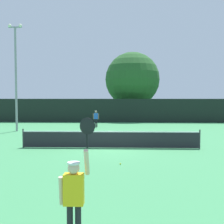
{
  "coord_description": "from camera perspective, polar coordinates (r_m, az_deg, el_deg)",
  "views": [
    {
      "loc": [
        0.65,
        -15.65,
        2.86
      ],
      "look_at": [
        -0.08,
        4.76,
        1.8
      ],
      "focal_mm": 44.74,
      "sensor_mm": 36.0,
      "label": 1
    }
  ],
  "objects": [
    {
      "name": "ground_plane",
      "position": [
        15.92,
        -0.32,
        -7.37
      ],
      "size": [
        120.0,
        120.0,
        0.0
      ],
      "primitive_type": "plane",
      "color": "#387F4C"
    },
    {
      "name": "tennis_net",
      "position": [
        15.84,
        -0.32,
        -5.54
      ],
      "size": [
        10.08,
        0.08,
        1.07
      ],
      "color": "#232328",
      "rests_on": "ground"
    },
    {
      "name": "perimeter_fence",
      "position": [
        32.12,
        0.89,
        0.3
      ],
      "size": [
        31.63,
        0.12,
        2.71
      ],
      "primitive_type": "cube",
      "color": "black",
      "rests_on": "ground"
    },
    {
      "name": "player_serving",
      "position": [
        5.6,
        -7.67,
        -15.6
      ],
      "size": [
        0.68,
        0.39,
        2.48
      ],
      "color": "yellow",
      "rests_on": "ground"
    },
    {
      "name": "player_receiving",
      "position": [
        27.01,
        -3.3,
        -1.07
      ],
      "size": [
        0.57,
        0.23,
        1.57
      ],
      "rotation": [
        0.0,
        0.0,
        3.14
      ],
      "color": "blue",
      "rests_on": "ground"
    },
    {
      "name": "tennis_ball",
      "position": [
        12.11,
        1.72,
        -10.53
      ],
      "size": [
        0.07,
        0.07,
        0.07
      ],
      "primitive_type": "sphere",
      "color": "#CCE033",
      "rests_on": "ground"
    },
    {
      "name": "light_pole",
      "position": [
        25.06,
        -19.06,
        7.89
      ],
      "size": [
        1.18,
        0.28,
        9.0
      ],
      "color": "gray",
      "rests_on": "ground"
    },
    {
      "name": "large_tree",
      "position": [
        36.28,
        4.19,
        6.65
      ],
      "size": [
        6.98,
        6.98,
        8.68
      ],
      "color": "brown",
      "rests_on": "ground"
    },
    {
      "name": "parked_car_near",
      "position": [
        39.92,
        3.86,
        -0.01
      ],
      "size": [
        2.33,
        4.37,
        1.69
      ],
      "rotation": [
        0.0,
        0.0,
        -0.1
      ],
      "color": "red",
      "rests_on": "ground"
    },
    {
      "name": "parked_car_mid",
      "position": [
        40.89,
        9.87,
        0.02
      ],
      "size": [
        2.0,
        4.24,
        1.69
      ],
      "rotation": [
        0.0,
        0.0,
        0.02
      ],
      "color": "navy",
      "rests_on": "ground"
    },
    {
      "name": "parked_car_far",
      "position": [
        39.19,
        15.52,
        -0.17
      ],
      "size": [
        2.13,
        4.3,
        1.69
      ],
      "rotation": [
        0.0,
        0.0,
        -0.06
      ],
      "color": "black",
      "rests_on": "ground"
    }
  ]
}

